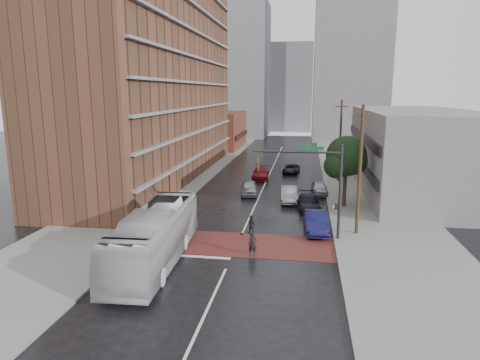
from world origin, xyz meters
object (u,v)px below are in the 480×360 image
(suv_travel, at_px, (291,169))
(car_travel_b, at_px, (289,194))
(car_parked_near, at_px, (316,222))
(pedestrian_a, at_px, (253,244))
(car_travel_a, at_px, (249,188))
(pedestrian_b, at_px, (252,225))
(car_parked_mid, at_px, (309,203))
(car_travel_c, at_px, (261,173))
(transit_bus, at_px, (155,237))
(car_parked_far, at_px, (319,188))

(suv_travel, bearing_deg, car_travel_b, -83.51)
(car_parked_near, bearing_deg, suv_travel, 92.82)
(pedestrian_a, height_order, car_travel_a, pedestrian_a)
(pedestrian_b, relative_size, car_parked_mid, 0.30)
(car_travel_c, bearing_deg, car_parked_near, -74.21)
(pedestrian_b, xyz_separation_m, car_travel_b, (2.47, 10.52, 0.04))
(pedestrian_b, height_order, car_parked_near, car_parked_near)
(car_travel_c, relative_size, car_parked_mid, 1.01)
(pedestrian_b, height_order, car_travel_a, car_travel_a)
(car_parked_mid, bearing_deg, transit_bus, -128.48)
(car_travel_a, bearing_deg, car_parked_far, 2.41)
(pedestrian_a, xyz_separation_m, suv_travel, (1.47, 30.55, -0.20))
(car_travel_c, xyz_separation_m, car_parked_mid, (6.07, -13.91, -0.00))
(car_parked_near, xyz_separation_m, car_parked_mid, (-0.49, 6.39, -0.09))
(suv_travel, height_order, car_parked_near, car_parked_near)
(car_travel_c, xyz_separation_m, car_parked_far, (7.17, -7.38, -0.02))
(pedestrian_a, distance_m, car_parked_far, 19.32)
(suv_travel, relative_size, car_parked_far, 1.06)
(pedestrian_a, bearing_deg, car_travel_b, 65.41)
(car_parked_mid, bearing_deg, car_parked_near, -89.45)
(car_travel_b, height_order, car_parked_near, car_parked_near)
(car_travel_a, xyz_separation_m, suv_travel, (4.04, 13.07, -0.13))
(car_travel_a, relative_size, car_travel_b, 0.93)
(car_travel_a, distance_m, car_travel_c, 8.60)
(pedestrian_a, relative_size, car_travel_b, 0.35)
(pedestrian_a, bearing_deg, transit_bus, -177.94)
(suv_travel, relative_size, car_parked_near, 0.89)
(transit_bus, bearing_deg, car_parked_far, 59.01)
(transit_bus, relative_size, car_travel_a, 2.94)
(transit_bus, bearing_deg, car_travel_c, 79.09)
(car_parked_near, distance_m, car_parked_far, 12.92)
(transit_bus, bearing_deg, pedestrian_b, 47.76)
(car_travel_b, height_order, car_parked_far, car_travel_b)
(transit_bus, xyz_separation_m, pedestrian_b, (5.42, 6.68, -1.05))
(car_travel_c, distance_m, car_parked_mid, 15.17)
(car_parked_mid, bearing_deg, pedestrian_b, -124.18)
(car_parked_mid, xyz_separation_m, car_parked_far, (1.10, 6.52, -0.01))
(pedestrian_b, distance_m, car_parked_near, 5.13)
(pedestrian_a, xyz_separation_m, pedestrian_b, (-0.65, 4.50, -0.07))
(pedestrian_a, bearing_deg, car_parked_far, 57.52)
(transit_bus, height_order, pedestrian_a, transit_bus)
(pedestrian_b, height_order, suv_travel, pedestrian_b)
(transit_bus, distance_m, suv_travel, 33.60)
(suv_travel, xyz_separation_m, car_parked_near, (2.85, -24.77, 0.20))
(transit_bus, height_order, pedestrian_b, transit_bus)
(car_travel_a, distance_m, car_parked_far, 7.59)
(car_parked_near, bearing_deg, car_parked_far, 83.57)
(pedestrian_a, xyz_separation_m, car_parked_near, (4.32, 5.77, -0.00))
(car_travel_b, distance_m, car_parked_mid, 3.50)
(pedestrian_b, relative_size, car_parked_near, 0.30)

